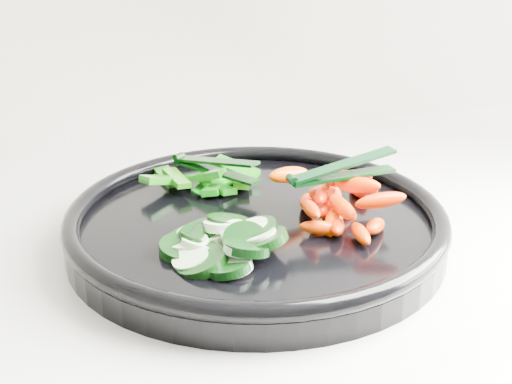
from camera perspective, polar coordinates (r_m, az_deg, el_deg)
name	(u,v)px	position (r m, az deg, el deg)	size (l,w,h in m)	color
veggie_tray	(256,224)	(0.70, 0.00, -2.61)	(0.46, 0.46, 0.04)	black
cucumber_pile	(215,243)	(0.64, -3.31, -4.08)	(0.13, 0.12, 0.04)	black
carrot_pile	(337,201)	(0.70, 6.51, -0.72)	(0.12, 0.14, 0.06)	#EB4600
pepper_pile	(204,180)	(0.78, -4.16, 0.97)	(0.14, 0.10, 0.04)	#0D710A
tong_carrot	(340,171)	(0.69, 6.74, 1.69)	(0.11, 0.02, 0.02)	black
tong_pepper	(213,166)	(0.77, -3.45, 2.13)	(0.08, 0.10, 0.02)	black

